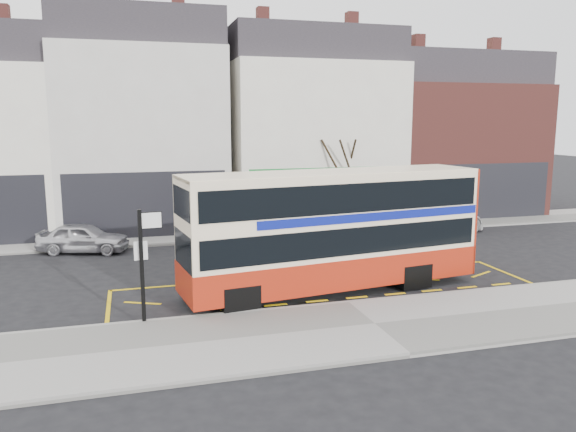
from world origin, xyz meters
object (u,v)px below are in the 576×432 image
object	(u,v)px
double_decker_bus	(334,229)
car_grey	(257,225)
bus_stop_post	(144,255)
car_white	(436,218)
car_silver	(83,238)
street_tree_right	(337,151)

from	to	relation	value
double_decker_bus	car_grey	size ratio (longest dim) A/B	2.23
double_decker_bus	bus_stop_post	bearing A→B (deg)	-172.69
bus_stop_post	car_white	xyz separation A→B (m)	(14.22, 9.05, -1.24)
bus_stop_post	car_silver	xyz separation A→B (m)	(-2.29, 9.57, -1.36)
car_white	street_tree_right	size ratio (longest dim) A/B	0.89
car_silver	street_tree_right	world-z (taller)	street_tree_right
car_silver	car_white	bearing A→B (deg)	-76.04
car_grey	street_tree_right	size ratio (longest dim) A/B	0.77
double_decker_bus	street_tree_right	world-z (taller)	street_tree_right
car_white	street_tree_right	bearing A→B (deg)	43.92
double_decker_bus	car_white	bearing A→B (deg)	34.56
double_decker_bus	car_grey	world-z (taller)	double_decker_bus
car_white	car_silver	bearing A→B (deg)	72.43
bus_stop_post	car_silver	size ratio (longest dim) A/B	0.83
bus_stop_post	car_silver	world-z (taller)	bus_stop_post
double_decker_bus	car_silver	world-z (taller)	double_decker_bus
car_white	car_grey	bearing A→B (deg)	69.53
car_grey	car_white	distance (m)	8.95
car_silver	street_tree_right	size ratio (longest dim) A/B	0.63
bus_stop_post	car_white	distance (m)	16.91
bus_stop_post	car_silver	bearing A→B (deg)	98.20
double_decker_bus	bus_stop_post	world-z (taller)	double_decker_bus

